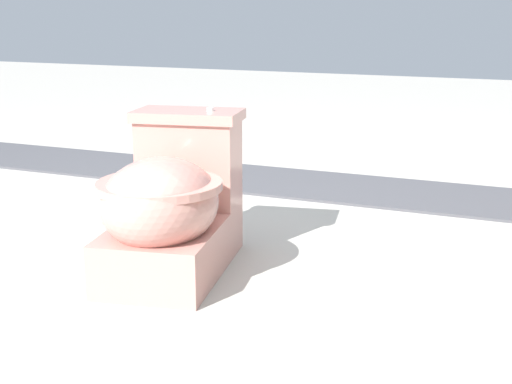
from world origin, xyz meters
The scene contains 3 objects.
ground_plane centered at (0.00, 0.00, 0.00)m, with size 14.00×14.00×0.00m, color #B7B2A8.
gravel_strip centered at (-1.25, 0.50, 0.01)m, with size 0.56×8.00×0.01m, color #4C4C51.
toilet centered at (0.02, 0.07, 0.22)m, with size 0.69×0.48×0.52m.
Camera 1 is at (1.97, 1.18, 0.85)m, focal length 50.00 mm.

